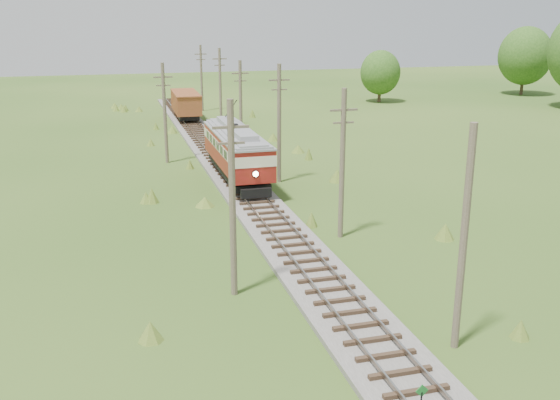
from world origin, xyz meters
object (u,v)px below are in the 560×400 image
object	(u,v)px
switch_marker	(421,397)
gravel_pile	(241,139)
streetcar	(236,148)
gondola	(186,103)

from	to	relation	value
switch_marker	gravel_pile	size ratio (longest dim) A/B	0.36
streetcar	switch_marker	bearing A→B (deg)	-90.20
switch_marker	gravel_pile	bearing A→B (deg)	85.30
streetcar	gravel_pile	world-z (taller)	streetcar
gondola	gravel_pile	xyz separation A→B (m)	(3.49, -15.45, -1.68)
gondola	gravel_pile	world-z (taller)	gondola
switch_marker	gravel_pile	distance (m)	45.11
switch_marker	gondola	xyz separation A→B (m)	(0.20, 60.41, 1.53)
switch_marker	gondola	size ratio (longest dim) A/B	0.12
gravel_pile	gondola	bearing A→B (deg)	102.74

